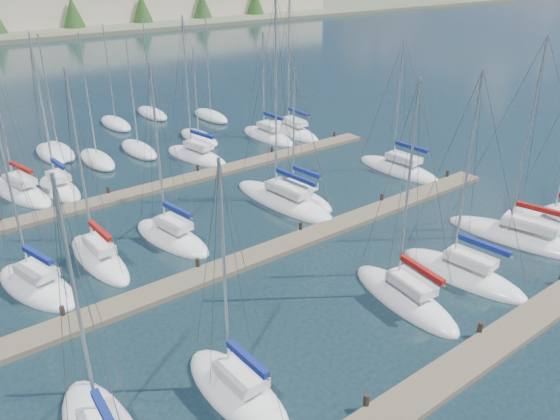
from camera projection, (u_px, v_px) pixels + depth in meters
ground at (49, 112)px, 66.02m from camera, size 400.00×400.00×0.00m
dock_near at (443, 379)px, 24.33m from camera, size 44.00×1.93×1.10m
dock_mid at (261, 254)px, 34.38m from camera, size 44.00×1.93×1.10m
dock_far at (161, 186)px, 44.43m from camera, size 44.00×1.93×1.10m
sailboat_f at (521, 238)px, 36.34m from camera, size 5.05×10.22×13.88m
sailboat_o at (59, 188)px, 43.95m from camera, size 2.73×6.57×12.38m
sailboat_p at (197, 156)px, 50.97m from camera, size 3.98×8.20×13.39m
sailboat_h at (37, 286)px, 31.06m from camera, size 4.28×7.39×11.92m
sailboat_r at (292, 131)px, 58.15m from camera, size 3.24×9.00×14.36m
sailboat_i at (99, 258)px, 33.83m from camera, size 2.33×7.59×12.54m
sailboat_g at (559, 229)px, 37.55m from camera, size 4.15×8.26×13.24m
sailboat_k at (284, 201)px, 41.75m from camera, size 3.66×10.67×15.57m
sailboat_e at (462, 274)px, 32.25m from camera, size 3.45×8.21×12.77m
sailboat_c at (237, 391)px, 23.60m from camera, size 2.69×6.75×11.46m
sailboat_d at (405, 298)px, 29.97m from camera, size 3.36×8.02×12.86m
sailboat_n at (20, 192)px, 43.32m from camera, size 4.27×8.87×15.26m
sailboat_m at (399, 169)px, 47.85m from camera, size 3.08×8.69×11.98m
sailboat_j at (172, 237)px, 36.37m from camera, size 3.59×7.49×12.30m
sailboat_q at (268, 136)px, 56.63m from camera, size 2.78×7.73×11.33m
sailboat_l at (298, 197)px, 42.42m from camera, size 2.90×7.10×10.82m
distant_boats at (54, 151)px, 51.85m from camera, size 36.93×20.75×13.30m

